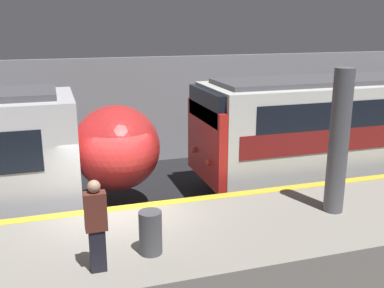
{
  "coord_description": "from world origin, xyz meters",
  "views": [
    {
      "loc": [
        -1.28,
        -10.08,
        5.36
      ],
      "look_at": [
        2.16,
        0.86,
        2.21
      ],
      "focal_mm": 42.0,
      "sensor_mm": 36.0,
      "label": 1
    }
  ],
  "objects": [
    {
      "name": "ground_plane",
      "position": [
        0.0,
        0.0,
        0.0
      ],
      "size": [
        120.0,
        120.0,
        0.0
      ],
      "primitive_type": "plane",
      "color": "black"
    },
    {
      "name": "platform",
      "position": [
        0.0,
        -1.77,
        0.53
      ],
      "size": [
        40.0,
        3.55,
        1.07
      ],
      "color": "gray",
      "rests_on": "ground"
    },
    {
      "name": "station_rear_barrier",
      "position": [
        0.0,
        6.67,
        2.03
      ],
      "size": [
        50.0,
        0.15,
        4.07
      ],
      "color": "#939399",
      "rests_on": "ground"
    },
    {
      "name": "support_pillar_near",
      "position": [
        4.8,
        -1.77,
        2.73
      ],
      "size": [
        0.45,
        0.45,
        3.33
      ],
      "color": "#56565B",
      "rests_on": "platform"
    },
    {
      "name": "person_waiting",
      "position": [
        -0.73,
        -2.77,
        1.96
      ],
      "size": [
        0.38,
        0.24,
        1.7
      ],
      "color": "black",
      "rests_on": "platform"
    },
    {
      "name": "trash_bin",
      "position": [
        0.3,
        -2.44,
        1.49
      ],
      "size": [
        0.44,
        0.44,
        0.85
      ],
      "color": "#4C4C51",
      "rests_on": "platform"
    }
  ]
}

